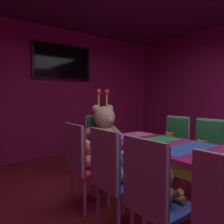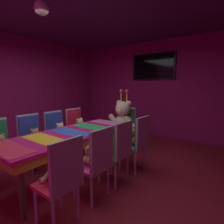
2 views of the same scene
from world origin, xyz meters
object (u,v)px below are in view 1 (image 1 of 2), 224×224
at_px(teddy_left_1, 164,187).
at_px(chair_left_2, 111,171).
at_px(teddy_left_2, 123,168).
at_px(wall_tv, 63,62).
at_px(throne_chair, 99,138).
at_px(chair_right_2, 207,147).
at_px(teddy_right_2, 201,151).
at_px(banquet_table, 188,157).
at_px(chair_right_3, 175,141).
at_px(teddy_right_3, 169,143).
at_px(chair_left_3, 80,158).
at_px(king_teddy_bear, 105,130).
at_px(teddy_left_3, 91,156).
at_px(chair_left_1, 151,191).

bearing_deg(teddy_left_1, chair_left_2, 102.96).
distance_m(teddy_left_2, wall_tv, 3.25).
height_order(throne_chair, wall_tv, wall_tv).
relative_size(chair_left_2, chair_right_2, 1.00).
xyz_separation_m(teddy_left_2, teddy_right_2, (1.33, -0.04, -0.02)).
bearing_deg(banquet_table, wall_tv, 90.00).
bearing_deg(chair_right_3, teddy_right_3, -0.00).
height_order(banquet_table, teddy_left_1, teddy_left_1).
distance_m(chair_left_2, teddy_left_2, 0.15).
distance_m(teddy_left_1, throne_chair, 2.06).
xyz_separation_m(chair_right_3, wall_tv, (-0.83, 2.33, 1.45)).
xyz_separation_m(teddy_left_2, chair_left_3, (-0.17, 0.55, 0.01)).
bearing_deg(chair_left_3, teddy_left_1, -82.43).
bearing_deg(chair_right_2, teddy_left_2, -1.42).
bearing_deg(teddy_right_3, king_teddy_bear, -47.21).
height_order(teddy_right_2, teddy_right_3, teddy_right_3).
distance_m(banquet_table, teddy_right_2, 0.72).
height_order(chair_right_2, chair_right_3, same).
height_order(teddy_left_1, wall_tv, wall_tv).
bearing_deg(banquet_table, teddy_left_3, 129.61).
height_order(banquet_table, chair_right_2, chair_right_2).
bearing_deg(throne_chair, banquet_table, -0.00).
height_order(teddy_left_3, chair_right_2, chair_right_2).
distance_m(banquet_table, throne_chair, 1.70).
bearing_deg(throne_chair, teddy_left_1, -19.41).
bearing_deg(teddy_left_3, wall_tv, 73.37).
bearing_deg(king_teddy_bear, throne_chair, 180.00).
height_order(teddy_left_2, chair_right_3, chair_right_3).
xyz_separation_m(teddy_left_2, wall_tv, (0.66, 2.83, 1.46)).
distance_m(chair_left_2, chair_left_3, 0.55).
xyz_separation_m(teddy_left_1, chair_right_3, (1.52, 1.03, 0.01)).
bearing_deg(throne_chair, teddy_right_3, 36.90).
xyz_separation_m(chair_right_2, king_teddy_bear, (-0.81, 1.28, 0.17)).
bearing_deg(chair_left_1, banquet_table, 16.79).
height_order(chair_right_2, throne_chair, same).
bearing_deg(chair_left_3, king_teddy_bear, 40.14).
relative_size(teddy_left_2, wall_tv, 0.25).
distance_m(chair_left_1, teddy_left_2, 0.55).
height_order(teddy_left_1, throne_chair, throne_chair).
relative_size(chair_right_2, wall_tv, 0.75).
bearing_deg(banquet_table, teddy_left_1, -159.93).
distance_m(teddy_right_3, throne_chair, 1.15).
xyz_separation_m(teddy_left_1, chair_left_3, (-0.14, 1.07, 0.01)).
bearing_deg(chair_right_2, teddy_left_1, 18.07).
xyz_separation_m(chair_right_3, king_teddy_bear, (-0.83, 0.74, 0.17)).
relative_size(chair_left_1, chair_left_3, 1.00).
distance_m(banquet_table, teddy_left_3, 1.07).
bearing_deg(wall_tv, chair_left_2, -105.90).
distance_m(teddy_right_3, wall_tv, 2.83).
bearing_deg(chair_left_3, chair_right_2, -19.61).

